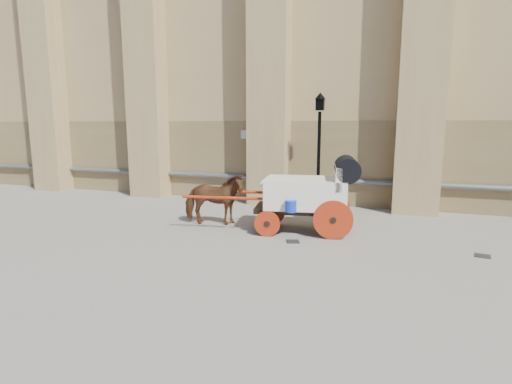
% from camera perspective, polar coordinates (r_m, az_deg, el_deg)
% --- Properties ---
extents(ground, '(90.00, 90.00, 0.00)m').
position_cam_1_polar(ground, '(11.07, 1.31, -5.40)').
color(ground, slate).
rests_on(ground, ground).
extents(horse, '(1.90, 1.20, 1.49)m').
position_cam_1_polar(horse, '(11.53, -6.08, -1.06)').
color(horse, brown).
rests_on(horse, ground).
extents(carriage, '(4.80, 1.98, 2.04)m').
position_cam_1_polar(carriage, '(10.78, 7.95, 0.09)').
color(carriage, black).
rests_on(carriage, ground).
extents(street_lamp, '(0.36, 0.36, 3.89)m').
position_cam_1_polar(street_lamp, '(13.43, 8.97, 6.15)').
color(street_lamp, black).
rests_on(street_lamp, ground).
extents(drain_grate_near, '(0.41, 0.41, 0.01)m').
position_cam_1_polar(drain_grate_near, '(10.01, 5.28, -7.06)').
color(drain_grate_near, black).
rests_on(drain_grate_near, ground).
extents(drain_grate_far, '(0.37, 0.37, 0.01)m').
position_cam_1_polar(drain_grate_far, '(10.23, 29.64, -7.94)').
color(drain_grate_far, black).
rests_on(drain_grate_far, ground).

